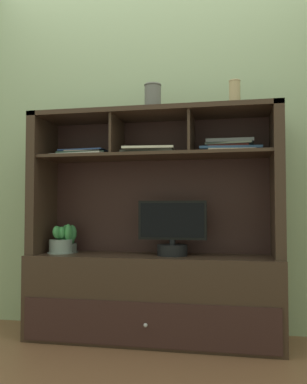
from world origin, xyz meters
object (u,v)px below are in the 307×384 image
magazine_stack_right (230,147)px  accent_vase (235,93)px  tv_monitor (172,233)px  magazine_stack_left (83,154)px  potted_orchid (68,241)px  potted_fern (61,241)px  magazine_stack_centre (149,151)px  ceramic_vase (153,97)px  media_console (154,269)px

magazine_stack_right → accent_vase: 0.33m
tv_monitor → magazine_stack_left: size_ratio=1.07×
potted_orchid → magazine_stack_left: (0.11, -0.03, 0.58)m
potted_orchid → potted_fern: (-0.03, -0.05, 0.00)m
tv_monitor → potted_fern: (-0.74, 0.01, -0.06)m
magazine_stack_centre → potted_fern: bearing=177.1°
potted_orchid → magazine_stack_left: magazine_stack_left is taller
ceramic_vase → tv_monitor: bearing=-0.1°
media_console → potted_orchid: (-0.58, 0.02, 0.17)m
magazine_stack_centre → media_console: bearing=68.5°
potted_orchid → accent_vase: size_ratio=1.11×
potted_orchid → magazine_stack_centre: (0.56, -0.08, 0.58)m
potted_orchid → potted_fern: bearing=-123.7°
media_console → potted_fern: media_console is taller
magazine_stack_centre → magazine_stack_left: bearing=173.8°
tv_monitor → magazine_stack_right: 0.64m
magazine_stack_centre → magazine_stack_right: size_ratio=0.87×
magazine_stack_right → ceramic_vase: (-0.48, -0.05, 0.32)m
media_console → magazine_stack_left: media_console is taller
media_console → magazine_stack_left: bearing=-179.5°
tv_monitor → accent_vase: size_ratio=2.59×
media_console → potted_fern: 0.64m
potted_orchid → magazine_stack_left: 0.59m
media_console → magazine_stack_right: size_ratio=4.03×
potted_fern → magazine_stack_right: size_ratio=0.49×
magazine_stack_centre → tv_monitor: bearing=8.2°
potted_orchid → accent_vase: bearing=-3.0°
potted_fern → ceramic_vase: bearing=-0.8°
tv_monitor → potted_fern: size_ratio=2.23×
potted_orchid → magazine_stack_right: (1.06, -0.01, 0.59)m
potted_orchid → potted_fern: 0.06m
magazine_stack_centre → ceramic_vase: ceramic_vase is taller
magazine_stack_left → accent_vase: 1.04m
potted_orchid → magazine_stack_right: magazine_stack_right is taller
magazine_stack_right → accent_vase: accent_vase is taller
magazine_stack_left → ceramic_vase: bearing=-3.3°
magazine_stack_left → media_console: bearing=0.5°
media_console → ceramic_vase: ceramic_vase is taller
magazine_stack_left → tv_monitor: bearing=-2.7°
tv_monitor → potted_fern: 0.74m
tv_monitor → magazine_stack_centre: bearing=-171.8°
magazine_stack_right → ceramic_vase: size_ratio=2.27×
ceramic_vase → potted_orchid: bearing=174.7°
potted_orchid → accent_vase: accent_vase is taller
magazine_stack_centre → magazine_stack_right: bearing=7.9°
potted_fern → magazine_stack_left: size_ratio=0.48×
media_console → magazine_stack_centre: bearing=-111.5°
tv_monitor → magazine_stack_left: (-0.60, 0.03, 0.51)m
magazine_stack_left → potted_orchid: bearing=166.5°
ceramic_vase → accent_vase: 0.51m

